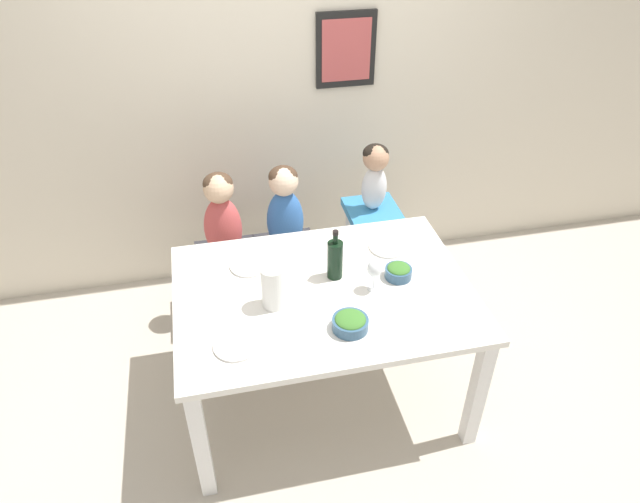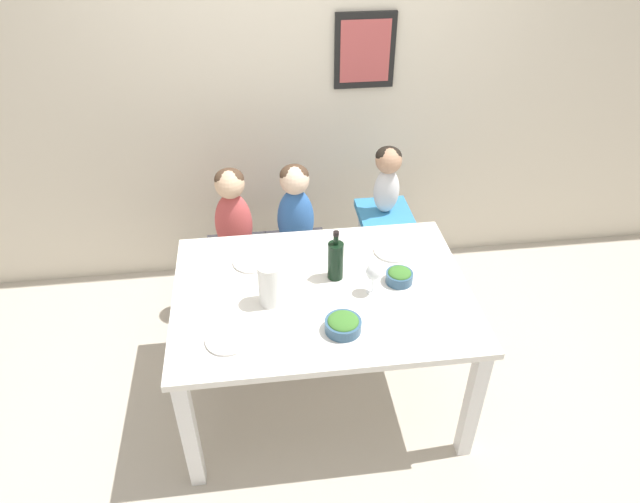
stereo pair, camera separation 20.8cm
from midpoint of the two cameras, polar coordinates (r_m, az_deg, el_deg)
ground_plane at (r=3.40m, az=-1.50°, el=-13.86°), size 14.00×14.00×0.00m
wall_back at (r=3.69m, az=-5.95°, el=16.15°), size 10.00×0.09×2.70m
dining_table at (r=2.92m, az=-1.71°, el=-5.36°), size 1.48×1.07×0.77m
chair_far_left at (r=3.68m, az=-10.82°, el=-1.45°), size 0.39×0.41×0.47m
chair_far_center at (r=3.70m, az=-4.95°, el=-0.69°), size 0.39×0.41×0.47m
chair_right_highchair at (r=3.70m, az=3.57°, el=2.28°), size 0.33×0.35×0.70m
person_child_left at (r=3.46m, az=-11.54°, el=3.67°), size 0.23×0.18×0.58m
person_child_center at (r=3.48m, az=-5.28°, el=4.46°), size 0.23×0.18×0.58m
person_baby_right at (r=3.49m, az=3.81°, el=8.00°), size 0.16×0.16×0.44m
wine_bottle at (r=2.87m, az=-0.56°, el=-0.79°), size 0.08×0.08×0.28m
paper_towel_roll at (r=2.71m, az=-6.90°, el=-3.61°), size 0.11×0.11×0.22m
wine_glass_near at (r=2.78m, az=3.38°, el=-1.85°), size 0.08×0.08×0.17m
salad_bowl_large at (r=2.62m, az=0.76°, el=-7.17°), size 0.17×0.17×0.08m
salad_bowl_small at (r=2.92m, az=5.84°, el=-2.04°), size 0.14×0.14×0.08m
dinner_plate_front_left at (r=2.61m, az=-10.67°, el=-9.26°), size 0.21×0.21×0.01m
dinner_plate_back_left at (r=3.03m, az=-9.03°, el=-1.43°), size 0.21×0.21×0.01m
dinner_plate_back_right at (r=3.14m, az=4.91°, el=0.39°), size 0.21×0.21×0.01m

